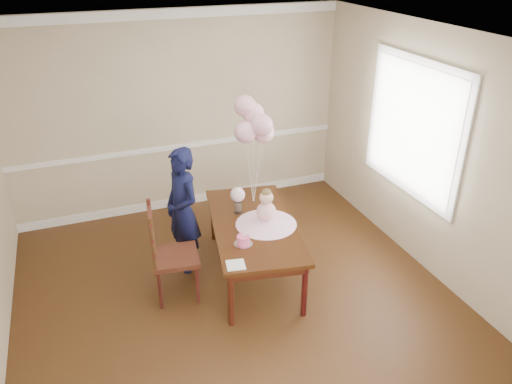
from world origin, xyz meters
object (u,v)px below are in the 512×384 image
(dining_table_top, at_px, (253,225))
(woman, at_px, (183,211))
(dining_chair_seat, at_px, (175,257))
(birthday_cake, at_px, (243,240))

(dining_table_top, xyz_separation_m, woman, (-0.69, 0.41, 0.10))
(dining_table_top, xyz_separation_m, dining_chair_seat, (-0.90, -0.08, -0.16))
(dining_table_top, relative_size, birthday_cake, 13.33)
(dining_table_top, relative_size, dining_chair_seat, 3.75)
(birthday_cake, height_order, woman, woman)
(birthday_cake, bearing_deg, dining_table_top, 55.79)
(dining_chair_seat, xyz_separation_m, woman, (0.21, 0.49, 0.26))
(dining_table_top, xyz_separation_m, birthday_cake, (-0.24, -0.36, 0.07))
(dining_table_top, bearing_deg, woman, 159.22)
(dining_table_top, distance_m, birthday_cake, 0.44)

